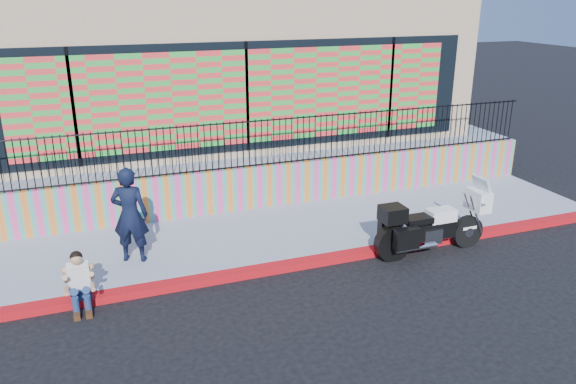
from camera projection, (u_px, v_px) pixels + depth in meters
name	position (u px, v px, depth m)	size (l,w,h in m)	color
ground	(306.00, 266.00, 11.71)	(90.00, 90.00, 0.00)	black
red_curb	(306.00, 263.00, 11.69)	(16.00, 0.30, 0.15)	red
sidewalk	(280.00, 233.00, 13.15)	(16.00, 3.00, 0.15)	gray
mural_wall	(259.00, 187.00, 14.35)	(16.00, 0.20, 1.10)	#FF4395
metal_fence	(258.00, 143.00, 13.96)	(15.80, 0.04, 1.20)	black
elevated_platform	(213.00, 142.00, 18.88)	(16.00, 10.00, 1.25)	gray
storefront_building	(211.00, 64.00, 17.81)	(14.00, 8.06, 4.00)	tan
police_motorcycle	(430.00, 224.00, 12.07)	(2.62, 0.87, 1.63)	black
police_officer	(130.00, 215.00, 11.32)	(0.73, 0.48, 2.01)	black
seated_man	(80.00, 287.00, 9.96)	(0.54, 0.71, 1.06)	navy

